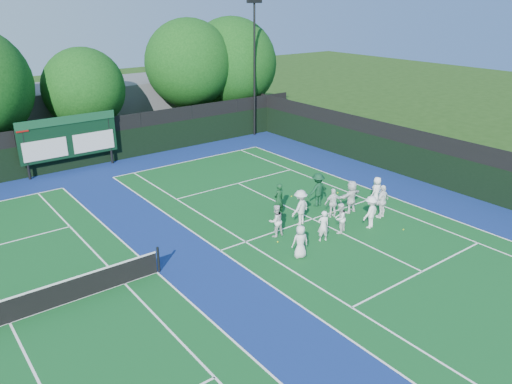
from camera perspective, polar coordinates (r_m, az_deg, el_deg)
ground at (r=24.30m, az=8.08°, el=-3.87°), size 120.00×120.00×0.00m
court_apron at (r=21.62m, az=-5.28°, el=-7.09°), size 34.00×32.00×0.01m
near_court at (r=24.94m, az=6.46°, el=-3.08°), size 11.05×23.85×0.01m
left_court at (r=19.32m, az=-26.34°, el=-13.25°), size 11.05×23.85×0.01m
back_fence at (r=33.98m, az=-19.06°, el=4.97°), size 34.00×0.08×3.00m
divider_fence_right at (r=31.03m, az=18.77°, el=3.51°), size 0.08×32.00×3.00m
scoreboard at (r=33.10m, az=-20.64°, el=5.85°), size 6.00×0.21×3.55m
clubhouse at (r=42.46m, az=-17.65°, el=9.14°), size 18.00×6.00×4.00m
light_pole_right at (r=39.00m, az=-0.19°, el=15.52°), size 1.20×0.30×10.12m
tennis_net at (r=19.07m, az=-26.57°, el=-12.04°), size 11.30×0.10×1.10m
tree_c at (r=37.22m, az=-18.86°, el=10.92°), size 5.62×5.62×7.20m
tree_d at (r=40.48m, az=-7.53°, el=14.15°), size 6.82×6.82×8.89m
tree_e at (r=42.65m, az=-2.70°, el=14.25°), size 7.43×7.43×8.91m
tennis_ball_1 at (r=28.37m, az=9.31°, el=-0.08°), size 0.07×0.07×0.07m
tennis_ball_2 at (r=24.64m, az=16.50°, el=-4.14°), size 0.07×0.07×0.07m
tennis_ball_3 at (r=22.52m, az=2.49°, el=-5.71°), size 0.07×0.07×0.07m
tennis_ball_4 at (r=27.56m, az=4.08°, el=-0.50°), size 0.07×0.07×0.07m
tennis_ball_5 at (r=25.76m, az=8.65°, el=-2.31°), size 0.07×0.07×0.07m
player_front_0 at (r=21.06m, az=5.08°, el=-5.66°), size 0.82×0.65×1.47m
player_front_1 at (r=22.55m, az=7.69°, el=-3.86°), size 0.63×0.52×1.47m
player_front_2 at (r=23.44m, az=9.56°, el=-2.97°), size 0.87×0.78×1.47m
player_front_3 at (r=24.22m, az=12.94°, el=-2.24°), size 1.12×0.77×1.60m
player_front_4 at (r=25.44m, az=14.23°, el=-1.04°), size 1.06×0.57×1.72m
player_back_0 at (r=22.80m, az=2.29°, el=-3.30°), size 0.78×0.63×1.53m
player_back_1 at (r=23.99m, az=5.09°, el=-1.77°), size 1.25×0.88×1.76m
player_back_2 at (r=25.03m, az=8.80°, el=-1.24°), size 0.96×0.65×1.52m
player_back_3 at (r=25.73m, az=10.82°, el=-0.51°), size 1.61×0.61×1.70m
player_back_4 at (r=27.11m, az=13.63°, el=0.16°), size 0.79×0.58×1.49m
coach_left at (r=24.88m, az=2.60°, el=-0.90°), size 0.65×0.45×1.72m
coach_right at (r=26.19m, az=7.07°, el=0.24°), size 1.20×0.72×1.81m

